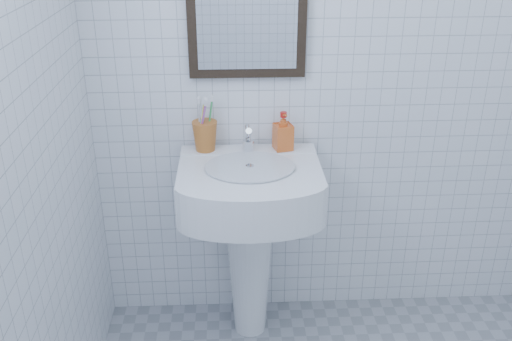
{
  "coord_description": "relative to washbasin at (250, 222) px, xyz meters",
  "views": [
    {
      "loc": [
        -0.47,
        -1.23,
        1.93
      ],
      "look_at": [
        -0.37,
        0.86,
        0.94
      ],
      "focal_mm": 40.0,
      "sensor_mm": 36.0,
      "label": 1
    }
  ],
  "objects": [
    {
      "name": "toothbrush_cup",
      "position": [
        -0.19,
        0.14,
        0.36
      ],
      "size": [
        0.11,
        0.11,
        0.13
      ],
      "primitive_type": null,
      "rotation": [
        0.0,
        0.0,
        0.0
      ],
      "color": "#B66224",
      "rests_on": "washbasin"
    },
    {
      "name": "faucet",
      "position": [
        -0.0,
        0.11,
        0.35
      ],
      "size": [
        0.05,
        0.12,
        0.13
      ],
      "color": "silver",
      "rests_on": "washbasin"
    },
    {
      "name": "wall_mirror",
      "position": [
        -0.0,
        0.19,
        0.93
      ],
      "size": [
        0.5,
        0.04,
        0.62
      ],
      "color": "black",
      "rests_on": "wall_back"
    },
    {
      "name": "soap_dispenser",
      "position": [
        0.16,
        0.13,
        0.38
      ],
      "size": [
        0.1,
        0.1,
        0.17
      ],
      "primitive_type": "imported",
      "rotation": [
        0.0,
        0.0,
        0.25
      ],
      "color": "#C14A12",
      "rests_on": "washbasin"
    },
    {
      "name": "wall_back",
      "position": [
        0.4,
        0.21,
        0.63
      ],
      "size": [
        2.2,
        0.02,
        2.5
      ],
      "primitive_type": "cube",
      "color": "white",
      "rests_on": "ground"
    },
    {
      "name": "washbasin",
      "position": [
        0.0,
        0.0,
        0.0
      ],
      "size": [
        0.6,
        0.44,
        0.93
      ],
      "color": "white",
      "rests_on": "ground"
    }
  ]
}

